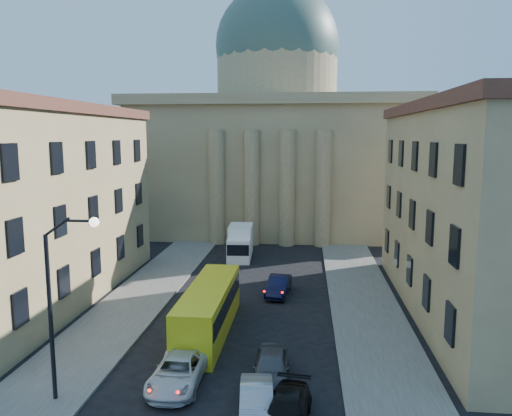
{
  "coord_description": "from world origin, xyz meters",
  "views": [
    {
      "loc": [
        4.09,
        -12.86,
        12.42
      ],
      "look_at": [
        1.21,
        15.81,
        8.19
      ],
      "focal_mm": 35.0,
      "sensor_mm": 36.0,
      "label": 1
    }
  ],
  "objects_px": {
    "city_bus": "(209,308)",
    "car_right_near": "(256,401)",
    "box_truck": "(240,243)",
    "street_lamp": "(60,293)"
  },
  "relations": [
    {
      "from": "city_bus",
      "to": "car_right_near",
      "type": "bearing_deg",
      "value": -66.83
    },
    {
      "from": "car_right_near",
      "to": "box_truck",
      "type": "distance_m",
      "value": 29.05
    },
    {
      "from": "street_lamp",
      "to": "car_right_near",
      "type": "distance_m",
      "value": 10.12
    },
    {
      "from": "city_bus",
      "to": "box_truck",
      "type": "relative_size",
      "value": 1.8
    },
    {
      "from": "car_right_near",
      "to": "city_bus",
      "type": "relative_size",
      "value": 0.39
    },
    {
      "from": "street_lamp",
      "to": "box_truck",
      "type": "relative_size",
      "value": 1.48
    },
    {
      "from": "box_truck",
      "to": "city_bus",
      "type": "bearing_deg",
      "value": -91.6
    },
    {
      "from": "city_bus",
      "to": "box_truck",
      "type": "bearing_deg",
      "value": 91.78
    },
    {
      "from": "car_right_near",
      "to": "box_truck",
      "type": "bearing_deg",
      "value": 93.0
    },
    {
      "from": "car_right_near",
      "to": "city_bus",
      "type": "xyz_separation_m",
      "value": [
        -3.93,
        9.19,
        0.93
      ]
    }
  ]
}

